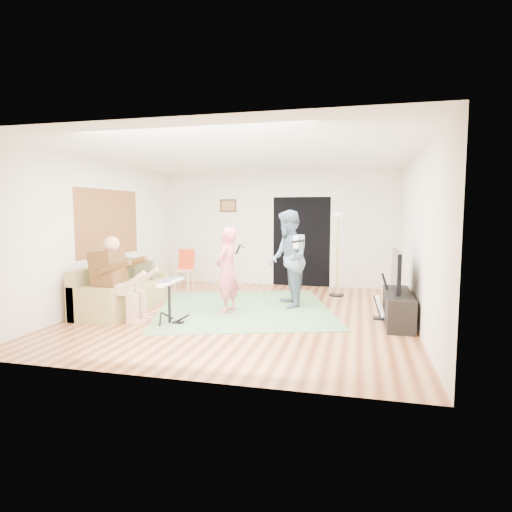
{
  "coord_description": "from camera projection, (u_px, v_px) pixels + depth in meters",
  "views": [
    {
      "loc": [
        1.89,
        -7.02,
        1.77
      ],
      "look_at": [
        0.1,
        0.3,
        0.98
      ],
      "focal_mm": 30.0,
      "sensor_mm": 36.0,
      "label": 1
    }
  ],
  "objects": [
    {
      "name": "picture_frame",
      "position": [
        228.0,
        206.0,
        10.4
      ],
      "size": [
        0.42,
        0.03,
        0.32
      ],
      "primitive_type": "cube",
      "color": "#3F2314",
      "rests_on": "walls"
    },
    {
      "name": "floor",
      "position": [
        246.0,
        313.0,
        7.42
      ],
      "size": [
        6.0,
        6.0,
        0.0
      ],
      "primitive_type": "plane",
      "color": "brown",
      "rests_on": "ground"
    },
    {
      "name": "torchiere_lamp",
      "position": [
        338.0,
        239.0,
        8.85
      ],
      "size": [
        0.31,
        0.31,
        1.75
      ],
      "color": "black",
      "rests_on": "floor"
    },
    {
      "name": "microphone",
      "position": [
        238.0,
        249.0,
        7.33
      ],
      "size": [
        0.06,
        0.06,
        0.24
      ],
      "primitive_type": null,
      "color": "black",
      "rests_on": "singer"
    },
    {
      "name": "television",
      "position": [
        396.0,
        270.0,
        6.67
      ],
      "size": [
        0.06,
        1.16,
        0.61
      ],
      "primitive_type": "cube",
      "color": "black",
      "rests_on": "tv_cabinet"
    },
    {
      "name": "area_rug",
      "position": [
        244.0,
        308.0,
        7.78
      ],
      "size": [
        3.85,
        4.0,
        0.02
      ],
      "primitive_type": "cube",
      "rotation": [
        0.0,
        0.0,
        0.3
      ],
      "color": "#597F4D",
      "rests_on": "floor"
    },
    {
      "name": "tv_cabinet",
      "position": [
        398.0,
        308.0,
        6.72
      ],
      "size": [
        0.4,
        1.4,
        0.5
      ],
      "primitive_type": "cube",
      "color": "black",
      "rests_on": "floor"
    },
    {
      "name": "guitar_held",
      "position": [
        299.0,
        242.0,
        7.76
      ],
      "size": [
        0.26,
        0.61,
        0.26
      ],
      "primitive_type": null,
      "rotation": [
        0.0,
        0.0,
        -0.25
      ],
      "color": "silver",
      "rests_on": "guitarist"
    },
    {
      "name": "walls",
      "position": [
        246.0,
        236.0,
        7.27
      ],
      "size": [
        5.5,
        6.0,
        2.7
      ],
      "primitive_type": null,
      "color": "silver",
      "rests_on": "floor"
    },
    {
      "name": "doorway",
      "position": [
        301.0,
        242.0,
        10.07
      ],
      "size": [
        2.1,
        0.0,
        2.1
      ],
      "primitive_type": "plane",
      "rotation": [
        1.57,
        0.0,
        0.0
      ],
      "color": "black",
      "rests_on": "walls"
    },
    {
      "name": "drummer",
      "position": [
        119.0,
        288.0,
        6.9
      ],
      "size": [
        0.89,
        0.5,
        1.37
      ],
      "color": "#553518",
      "rests_on": "sofa"
    },
    {
      "name": "guitar_spare",
      "position": [
        381.0,
        306.0,
        7.0
      ],
      "size": [
        0.28,
        0.25,
        0.77
      ],
      "color": "black",
      "rests_on": "floor"
    },
    {
      "name": "singer",
      "position": [
        227.0,
        270.0,
        7.41
      ],
      "size": [
        0.45,
        0.6,
        1.49
      ],
      "primitive_type": "imported",
      "rotation": [
        0.0,
        0.0,
        -1.76
      ],
      "color": "#E06172",
      "rests_on": "floor"
    },
    {
      "name": "guitarist",
      "position": [
        288.0,
        259.0,
        7.84
      ],
      "size": [
        0.92,
        1.04,
        1.79
      ],
      "primitive_type": "imported",
      "rotation": [
        0.0,
        0.0,
        -1.24
      ],
      "color": "slate",
      "rests_on": "floor"
    },
    {
      "name": "ceiling",
      "position": [
        246.0,
        155.0,
        7.13
      ],
      "size": [
        6.0,
        6.0,
        0.0
      ],
      "primitive_type": "plane",
      "rotation": [
        3.14,
        0.0,
        0.0
      ],
      "color": "white",
      "rests_on": "walls"
    },
    {
      "name": "sofa",
      "position": [
        119.0,
        295.0,
        7.65
      ],
      "size": [
        0.83,
        2.01,
        0.81
      ],
      "color": "#9C8B4E",
      "rests_on": "floor"
    },
    {
      "name": "window_blinds",
      "position": [
        109.0,
        223.0,
        8.09
      ],
      "size": [
        0.0,
        2.05,
        2.05
      ],
      "primitive_type": "plane",
      "rotation": [
        1.57,
        0.0,
        1.57
      ],
      "color": "brown",
      "rests_on": "walls"
    },
    {
      "name": "drum_kit",
      "position": [
        169.0,
        304.0,
        6.72
      ],
      "size": [
        0.39,
        0.7,
        0.72
      ],
      "color": "black",
      "rests_on": "floor"
    },
    {
      "name": "dining_chair",
      "position": [
        185.0,
        274.0,
        9.89
      ],
      "size": [
        0.38,
        0.4,
        0.88
      ],
      "rotation": [
        0.0,
        0.0,
        0.01
      ],
      "color": "beige",
      "rests_on": "floor"
    }
  ]
}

